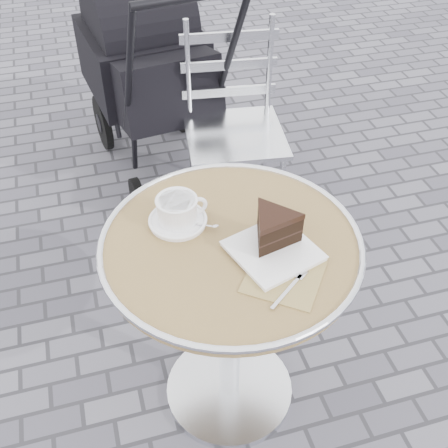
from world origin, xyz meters
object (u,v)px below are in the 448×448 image
object	(u,v)px
cappuccino_set	(178,212)
bistro_chair	(232,104)
baby_stroller	(151,76)
cake_plate_set	(274,234)
cafe_table	(230,283)

from	to	relation	value
cappuccino_set	bistro_chair	bearing A→B (deg)	61.79
cappuccino_set	baby_stroller	distance (m)	1.39
cake_plate_set	baby_stroller	distance (m)	1.55
cafe_table	bistro_chair	bearing A→B (deg)	73.07
cafe_table	bistro_chair	world-z (taller)	bistro_chair
cappuccino_set	bistro_chair	world-z (taller)	bistro_chair
cappuccino_set	cake_plate_set	world-z (taller)	cake_plate_set
baby_stroller	bistro_chair	bearing A→B (deg)	-68.47
cake_plate_set	cafe_table	bearing A→B (deg)	135.66
cake_plate_set	baby_stroller	xyz separation A→B (m)	(-0.07, 1.52, -0.29)
cappuccino_set	baby_stroller	xyz separation A→B (m)	(0.15, 1.35, -0.27)
cappuccino_set	baby_stroller	world-z (taller)	baby_stroller
cafe_table	baby_stroller	bearing A→B (deg)	88.69
bistro_chair	cafe_table	bearing A→B (deg)	-99.08
cafe_table	cappuccino_set	xyz separation A→B (m)	(-0.12, 0.12, 0.20)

